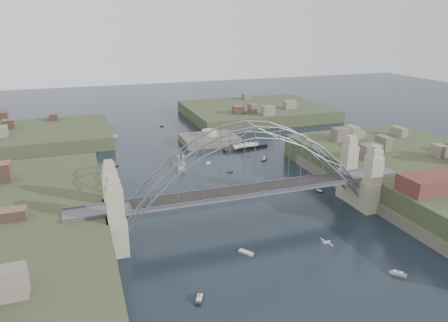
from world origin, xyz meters
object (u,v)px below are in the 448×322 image
fort_island (209,144)px  wharf_shed (440,181)px  naval_cruiser_near (181,163)px  ocean_liner (246,147)px  bridge (249,174)px  naval_cruiser_far (103,139)px

fort_island → wharf_shed: (32.00, -84.00, 10.34)m
naval_cruiser_near → ocean_liner: size_ratio=0.88×
bridge → naval_cruiser_far: size_ratio=6.66×
wharf_shed → fort_island: bearing=110.9°
fort_island → wharf_shed: wharf_shed is taller
bridge → ocean_liner: size_ratio=4.45×
fort_island → naval_cruiser_far: bearing=156.7°
bridge → wharf_shed: 46.23m
fort_island → naval_cruiser_near: bearing=-127.1°
ocean_liner → wharf_shed: bearing=-73.3°
bridge → fort_island: bearing=80.3°
fort_island → naval_cruiser_far: (-40.35, 17.41, 1.12)m
naval_cruiser_near → naval_cruiser_far: size_ratio=1.31×
bridge → ocean_liner: bridge is taller
fort_island → ocean_liner: bearing=-50.4°
fort_island → naval_cruiser_near: fort_island is taller
bridge → naval_cruiser_near: bridge is taller
naval_cruiser_far → fort_island: bearing=-23.3°
naval_cruiser_far → ocean_liner: 59.27m
fort_island → naval_cruiser_near: size_ratio=1.33×
bridge → naval_cruiser_near: size_ratio=5.07×
wharf_shed → naval_cruiser_far: bearing=125.5°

